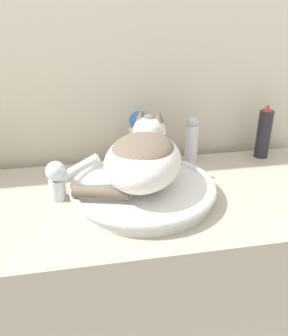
{
  "coord_description": "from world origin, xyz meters",
  "views": [
    {
      "loc": [
        -0.19,
        -0.58,
        1.37
      ],
      "look_at": [
        -0.04,
        0.24,
        0.97
      ],
      "focal_mm": 38.0,
      "sensor_mm": 36.0,
      "label": 1
    }
  ],
  "objects": [
    {
      "name": "lotion_bottle_white",
      "position": [
        -0.01,
        0.45,
        0.97
      ],
      "size": [
        0.07,
        0.07,
        0.18
      ],
      "color": "silver",
      "rests_on": "vanity_counter"
    },
    {
      "name": "faucet",
      "position": [
        -0.25,
        0.29,
        0.95
      ],
      "size": [
        0.15,
        0.06,
        0.13
      ],
      "rotation": [
        0.0,
        0.0,
        -0.15
      ],
      "color": "silver",
      "rests_on": "vanity_counter"
    },
    {
      "name": "vanity_counter",
      "position": [
        0.0,
        0.25,
        0.44
      ],
      "size": [
        1.13,
        0.51,
        0.88
      ],
      "color": "#B2A893",
      "rests_on": "ground_plane"
    },
    {
      "name": "wall_back",
      "position": [
        0.0,
        0.56,
        1.2
      ],
      "size": [
        8.0,
        0.05,
        2.4
      ],
      "color": "beige",
      "rests_on": "ground_plane"
    },
    {
      "name": "cat",
      "position": [
        -0.03,
        0.27,
        1.0
      ],
      "size": [
        0.33,
        0.33,
        0.17
      ],
      "rotation": [
        0.0,
        0.0,
        1.21
      ],
      "color": "silver",
      "rests_on": "sink_basin"
    },
    {
      "name": "deodorant_stick",
      "position": [
        0.16,
        0.45,
        0.96
      ],
      "size": [
        0.04,
        0.04,
        0.15
      ],
      "color": "silver",
      "rests_on": "vanity_counter"
    },
    {
      "name": "sink_basin",
      "position": [
        -0.04,
        0.26,
        0.9
      ],
      "size": [
        0.39,
        0.39,
        0.04
      ],
      "color": "silver",
      "rests_on": "vanity_counter"
    },
    {
      "name": "hairspray_can_black",
      "position": [
        0.41,
        0.45,
        0.97
      ],
      "size": [
        0.05,
        0.05,
        0.18
      ],
      "color": "#28232D",
      "rests_on": "vanity_counter"
    }
  ]
}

